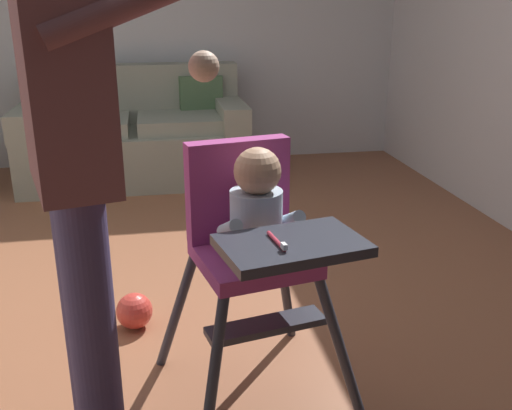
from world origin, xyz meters
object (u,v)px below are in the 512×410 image
object	(u,v)px
high_chair	(254,230)
adult_standing	(73,153)
toy_ball	(134,311)
couch	(136,136)

from	to	relation	value
high_chair	adult_standing	bearing A→B (deg)	-86.98
adult_standing	toy_ball	xyz separation A→B (m)	(0.09, 0.64, -0.86)
couch	high_chair	distance (m)	2.85
high_chair	adult_standing	distance (m)	0.63
couch	adult_standing	size ratio (longest dim) A/B	1.02
adult_standing	toy_ball	world-z (taller)	adult_standing
toy_ball	high_chair	bearing A→B (deg)	-49.56
couch	adult_standing	world-z (taller)	adult_standing
couch	toy_ball	xyz separation A→B (m)	(0.01, -2.30, -0.26)
couch	high_chair	bearing A→B (deg)	9.03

